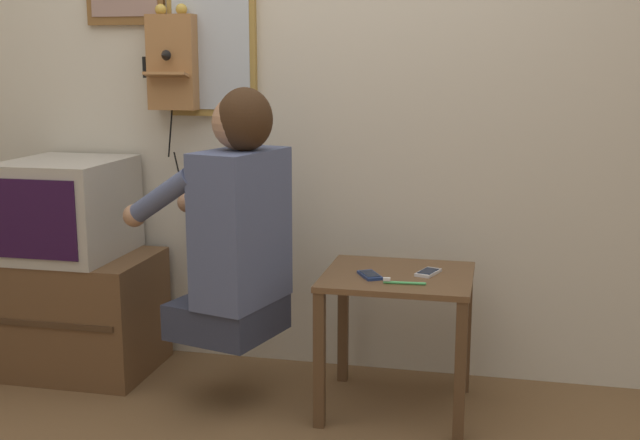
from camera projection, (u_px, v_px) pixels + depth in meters
wall_back at (307, 75)px, 3.40m from camera, size 6.80×0.05×2.55m
side_table at (397, 301)px, 3.06m from camera, size 0.56×0.50×0.54m
person at (235, 223)px, 3.03m from camera, size 0.61×0.52×0.96m
tv_stand at (71, 312)px, 3.51m from camera, size 0.73×0.50×0.51m
television at (67, 208)px, 3.42m from camera, size 0.46×0.53×0.41m
wall_phone_antique at (173, 62)px, 3.43m from camera, size 0.25×0.19×0.82m
wall_mirror at (212, 47)px, 3.42m from camera, size 0.39×0.04×0.59m
cell_phone_held at (370, 275)px, 3.00m from camera, size 0.11×0.14×0.01m
cell_phone_spare at (428, 272)px, 3.04m from camera, size 0.10×0.14×0.01m
toothbrush at (401, 282)px, 2.90m from camera, size 0.16×0.02×0.02m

